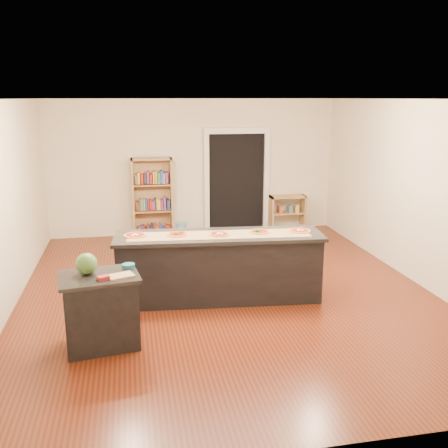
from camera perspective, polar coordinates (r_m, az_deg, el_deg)
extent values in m
cube|color=beige|center=(7.11, 0.30, 2.73)|extent=(6.00, 7.00, 2.80)
cube|color=#57210E|center=(7.52, 0.29, -7.76)|extent=(6.00, 7.00, 0.01)
cube|color=white|center=(6.97, 0.32, 14.07)|extent=(6.00, 7.00, 0.01)
cube|color=black|center=(10.71, 1.42, 4.75)|extent=(1.20, 0.02, 2.10)
cube|color=silver|center=(10.55, -1.99, 4.59)|extent=(0.10, 0.08, 2.10)
cube|color=silver|center=(10.82, 4.85, 4.80)|extent=(0.10, 0.08, 2.10)
cube|color=silver|center=(10.54, 1.51, 10.61)|extent=(1.40, 0.08, 0.12)
cube|color=black|center=(7.14, -0.56, -5.10)|extent=(2.83, 0.71, 0.91)
cube|color=black|center=(6.99, -0.57, -1.38)|extent=(2.91, 0.79, 0.05)
cube|color=black|center=(6.01, -13.89, -9.79)|extent=(0.81, 0.57, 0.83)
cube|color=black|center=(5.84, -14.14, -5.88)|extent=(0.88, 0.64, 0.04)
cube|color=tan|center=(10.34, -8.17, 2.97)|extent=(0.82, 0.29, 1.64)
cube|color=tan|center=(10.93, 7.22, 1.27)|extent=(0.77, 0.33, 0.77)
cylinder|color=#589DC4|center=(10.39, -4.84, -0.69)|extent=(0.20, 0.20, 0.30)
cube|color=olive|center=(6.96, -0.55, -1.23)|extent=(2.56, 0.67, 0.00)
sphere|color=#144214|center=(5.88, -15.43, -4.39)|extent=(0.24, 0.24, 0.24)
cube|color=tan|center=(5.74, -11.71, -5.81)|extent=(0.33, 0.27, 0.02)
cube|color=maroon|center=(5.68, -13.65, -6.00)|extent=(0.15, 0.13, 0.04)
cylinder|color=#195966|center=(5.98, -10.86, -4.76)|extent=(0.15, 0.15, 0.06)
cylinder|color=#BE7F49|center=(7.00, -10.12, -1.28)|extent=(0.31, 0.31, 0.02)
cylinder|color=#A5190C|center=(7.00, -10.12, -1.21)|extent=(0.26, 0.26, 0.00)
cylinder|color=#BE7F49|center=(6.96, -5.35, -1.20)|extent=(0.28, 0.28, 0.02)
cylinder|color=#A5190C|center=(6.96, -5.35, -1.13)|extent=(0.23, 0.23, 0.00)
cylinder|color=#BE7F49|center=(6.95, -0.55, -1.17)|extent=(0.30, 0.30, 0.02)
cylinder|color=#A5190C|center=(6.95, -0.55, -1.09)|extent=(0.25, 0.25, 0.00)
cylinder|color=#BE7F49|center=(7.10, 4.07, -0.87)|extent=(0.31, 0.31, 0.02)
cylinder|color=#A5190C|center=(7.10, 4.08, -0.80)|extent=(0.25, 0.25, 0.00)
cylinder|color=#BE7F49|center=(7.21, 8.64, -0.75)|extent=(0.29, 0.29, 0.02)
cylinder|color=#A5190C|center=(7.21, 8.65, -0.69)|extent=(0.24, 0.24, 0.00)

